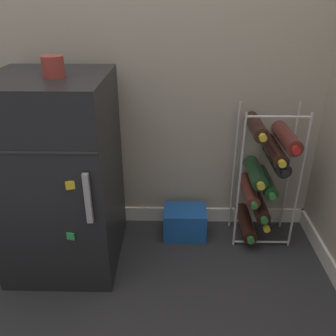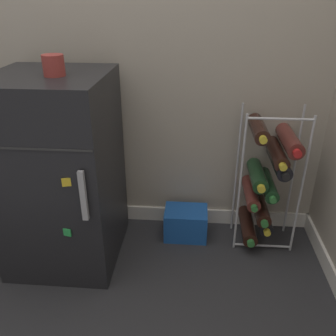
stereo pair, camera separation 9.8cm
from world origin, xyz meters
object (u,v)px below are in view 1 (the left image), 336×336
at_px(mini_fridge, 60,176).
at_px(wine_rack, 263,176).
at_px(fridge_top_cup, 53,67).
at_px(soda_box, 185,222).

xyz_separation_m(mini_fridge, wine_rack, (1.02, 0.18, -0.09)).
bearing_deg(fridge_top_cup, wine_rack, 12.84).
height_order(wine_rack, soda_box, wine_rack).
relative_size(mini_fridge, wine_rack, 1.24).
distance_m(soda_box, fridge_top_cup, 1.09).
bearing_deg(fridge_top_cup, soda_box, 21.82).
bearing_deg(mini_fridge, fridge_top_cup, -35.57).
height_order(wine_rack, fridge_top_cup, fridge_top_cup).
distance_m(wine_rack, soda_box, 0.51).
distance_m(wine_rack, fridge_top_cup, 1.16).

